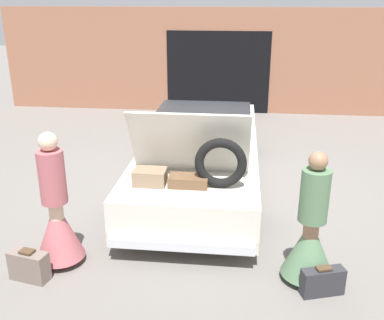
{
  "coord_description": "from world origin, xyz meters",
  "views": [
    {
      "loc": [
        0.66,
        -7.36,
        3.18
      ],
      "look_at": [
        0.0,
        -1.44,
        0.94
      ],
      "focal_mm": 42.0,
      "sensor_mm": 36.0,
      "label": 1
    }
  ],
  "objects_px": {
    "person_left": "(57,218)",
    "suitcase_beside_right_person": "(322,282)",
    "suitcase_beside_left_person": "(29,266)",
    "car": "(201,151)",
    "person_right": "(310,237)"
  },
  "relations": [
    {
      "from": "person_left",
      "to": "suitcase_beside_right_person",
      "type": "distance_m",
      "value": 3.18
    },
    {
      "from": "suitcase_beside_left_person",
      "to": "suitcase_beside_right_person",
      "type": "height_order",
      "value": "suitcase_beside_left_person"
    },
    {
      "from": "car",
      "to": "person_left",
      "type": "relative_size",
      "value": 3.15
    },
    {
      "from": "person_right",
      "to": "suitcase_beside_left_person",
      "type": "bearing_deg",
      "value": 90.46
    },
    {
      "from": "person_right",
      "to": "suitcase_beside_right_person",
      "type": "relative_size",
      "value": 3.13
    },
    {
      "from": "person_left",
      "to": "car",
      "type": "bearing_deg",
      "value": 161.03
    },
    {
      "from": "car",
      "to": "person_left",
      "type": "xyz_separation_m",
      "value": [
        -1.5,
        -2.74,
        0.04
      ]
    },
    {
      "from": "car",
      "to": "person_right",
      "type": "bearing_deg",
      "value": -61.58
    },
    {
      "from": "suitcase_beside_left_person",
      "to": "person_right",
      "type": "bearing_deg",
      "value": 6.47
    },
    {
      "from": "person_right",
      "to": "person_left",
      "type": "bearing_deg",
      "value": 83.37
    },
    {
      "from": "car",
      "to": "suitcase_beside_left_person",
      "type": "relative_size",
      "value": 10.88
    },
    {
      "from": "person_right",
      "to": "car",
      "type": "bearing_deg",
      "value": 22.41
    },
    {
      "from": "person_right",
      "to": "suitcase_beside_right_person",
      "type": "xyz_separation_m",
      "value": [
        0.14,
        -0.27,
        -0.4
      ]
    },
    {
      "from": "person_left",
      "to": "person_right",
      "type": "relative_size",
      "value": 1.07
    },
    {
      "from": "car",
      "to": "person_left",
      "type": "distance_m",
      "value": 3.12
    }
  ]
}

